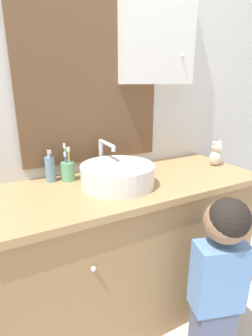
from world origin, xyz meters
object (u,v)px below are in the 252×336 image
toothbrush_holder (68,170)px  soap_dispenser (50,169)px  child_figure (220,268)px  sink_basin (117,174)px  teddy_bear (216,154)px

toothbrush_holder → soap_dispenser: size_ratio=1.18×
soap_dispenser → child_figure: size_ratio=0.19×
sink_basin → child_figure: sink_basin is taller
toothbrush_holder → child_figure: size_ratio=0.23×
teddy_bear → sink_basin: bearing=-178.6°
soap_dispenser → toothbrush_holder: bearing=-18.5°
child_figure → teddy_bear: 0.73m
teddy_bear → toothbrush_holder: bearing=169.3°
toothbrush_holder → sink_basin: bearing=-43.1°
sink_basin → soap_dispenser: bearing=142.9°
child_figure → teddy_bear: size_ratio=5.60×
sink_basin → soap_dispenser: size_ratio=2.48×
toothbrush_holder → soap_dispenser: 0.09m
sink_basin → teddy_bear: (0.70, 0.02, 0.02)m
toothbrush_holder → soap_dispenser: toothbrush_holder is taller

